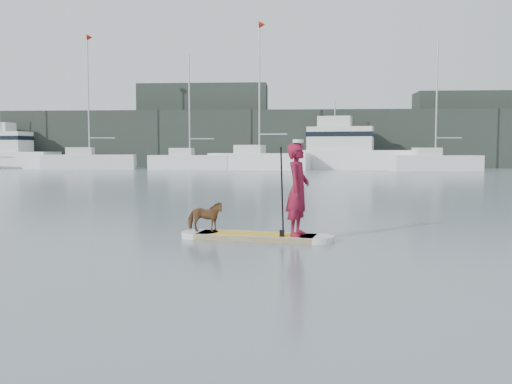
# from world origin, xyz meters

# --- Properties ---
(ground) EXTENTS (140.00, 140.00, 0.00)m
(ground) POSITION_xyz_m (0.00, 0.00, 0.00)
(ground) COLOR slate
(ground) RESTS_ON ground
(paddleboard) EXTENTS (3.25, 1.27, 0.12)m
(paddleboard) POSITION_xyz_m (-0.70, 3.11, 0.06)
(paddleboard) COLOR yellow
(paddleboard) RESTS_ON ground
(paddler) EXTENTS (0.63, 0.79, 1.90)m
(paddler) POSITION_xyz_m (0.17, 2.94, 1.07)
(paddler) COLOR maroon
(paddler) RESTS_ON paddleboard
(white_cap) EXTENTS (0.22, 0.22, 0.07)m
(white_cap) POSITION_xyz_m (0.17, 2.94, 2.06)
(white_cap) COLOR silver
(white_cap) RESTS_ON paddler
(dog) EXTENTS (0.78, 0.36, 0.65)m
(dog) POSITION_xyz_m (-1.82, 3.32, 0.45)
(dog) COLOR brown
(dog) RESTS_ON paddleboard
(paddle) EXTENTS (0.10, 0.30, 2.00)m
(paddle) POSITION_xyz_m (-0.15, 2.73, 0.80)
(paddle) COLOR black
(paddle) RESTS_ON ground
(sailboat_b) EXTENTS (8.94, 4.00, 12.81)m
(sailboat_b) POSITION_xyz_m (-19.75, 45.05, 0.89)
(sailboat_b) COLOR white
(sailboat_b) RESTS_ON ground
(sailboat_c) EXTENTS (7.64, 2.72, 10.88)m
(sailboat_c) POSITION_xyz_m (-9.98, 45.08, 0.81)
(sailboat_c) COLOR white
(sailboat_c) RESTS_ON ground
(sailboat_d) EXTENTS (9.67, 4.63, 13.69)m
(sailboat_d) POSITION_xyz_m (-3.32, 44.67, 0.98)
(sailboat_d) COLOR white
(sailboat_d) RESTS_ON ground
(sailboat_e) EXTENTS (8.09, 3.52, 11.35)m
(sailboat_e) POSITION_xyz_m (12.53, 43.09, 0.81)
(sailboat_e) COLOR white
(sailboat_e) RESTS_ON ground
(motor_yacht_a) EXTENTS (11.65, 5.64, 6.71)m
(motor_yacht_a) POSITION_xyz_m (5.06, 46.58, 1.89)
(motor_yacht_a) COLOR white
(motor_yacht_a) RESTS_ON ground
(motor_yacht_b) EXTENTS (9.70, 4.78, 6.12)m
(motor_yacht_b) POSITION_xyz_m (-29.13, 47.82, 1.72)
(motor_yacht_b) COLOR white
(motor_yacht_b) RESTS_ON ground
(shore_mass) EXTENTS (90.00, 6.00, 6.00)m
(shore_mass) POSITION_xyz_m (0.00, 53.00, 3.00)
(shore_mass) COLOR black
(shore_mass) RESTS_ON ground
(shore_building_west) EXTENTS (14.00, 4.00, 9.00)m
(shore_building_west) POSITION_xyz_m (-10.00, 54.00, 4.50)
(shore_building_west) COLOR black
(shore_building_west) RESTS_ON ground
(shore_building_east) EXTENTS (10.00, 4.00, 8.00)m
(shore_building_east) POSITION_xyz_m (18.00, 54.00, 4.00)
(shore_building_east) COLOR black
(shore_building_east) RESTS_ON ground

